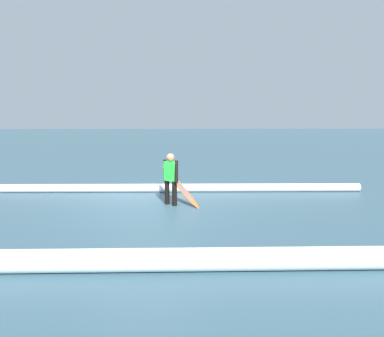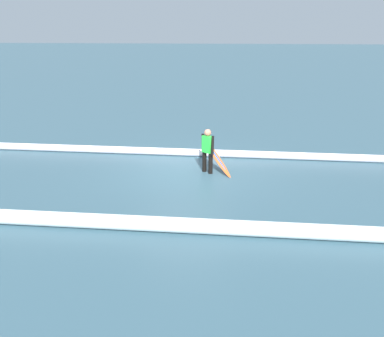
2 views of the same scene
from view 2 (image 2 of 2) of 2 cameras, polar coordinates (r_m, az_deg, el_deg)
ground_plane at (r=14.55m, az=-0.81°, el=-0.32°), size 185.74×185.74×0.00m
surfer at (r=14.19m, az=2.00°, el=2.55°), size 0.41×0.48×1.42m
surfboard at (r=14.53m, az=3.03°, el=1.60°), size 1.18×1.62×0.99m
wave_crest_foreground at (r=16.57m, az=-7.92°, el=2.29°), size 18.19×0.79×0.27m
wave_crest_midground at (r=10.79m, az=-12.82°, el=-6.51°), size 19.56×0.72×0.36m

